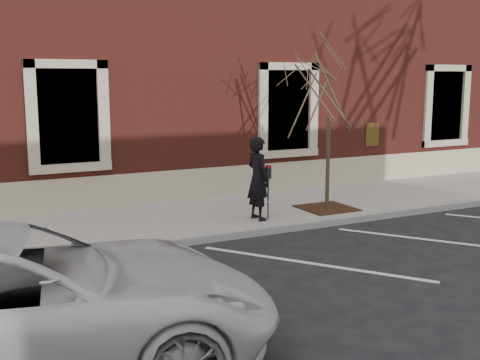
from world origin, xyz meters
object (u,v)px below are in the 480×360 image
man (258,178)px  white_truck (7,303)px  parking_meter (268,182)px  sapling (330,91)px

man → white_truck: bearing=124.1°
parking_meter → sapling: sapling is taller
man → parking_meter: 0.24m
man → white_truck: 7.48m
parking_meter → white_truck: size_ratio=0.20×
white_truck → man: bearing=-40.0°
man → parking_meter: bearing=-132.2°
man → sapling: bearing=-89.5°
man → parking_meter: size_ratio=1.51×
parking_meter → white_truck: 7.54m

